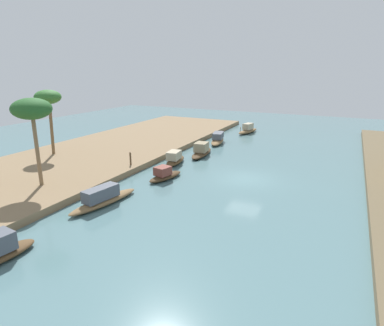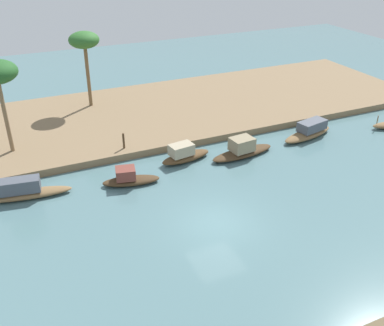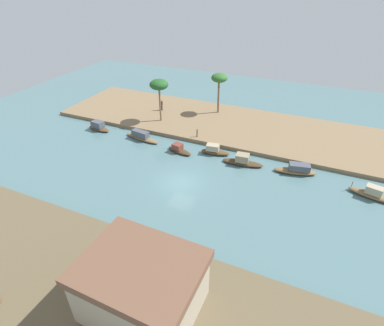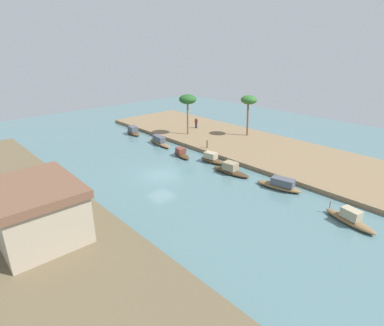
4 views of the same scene
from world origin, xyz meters
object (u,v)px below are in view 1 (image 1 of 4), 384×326
Objects in this scene: sampan_foreground at (175,159)px; sampan_upstream_small at (103,198)px; palm_tree_left_far at (32,110)px; sampan_with_tall_canopy at (202,151)px; sampan_near_left_bank at (218,139)px; palm_tree_left_near at (48,99)px; sampan_midstream at (165,175)px; sampan_with_red_awning at (248,130)px; mooring_post at (130,159)px.

sampan_foreground reaches higher than sampan_upstream_small.
sampan_with_tall_canopy is at bearing 156.49° from palm_tree_left_far.
sampan_near_left_bank is 0.78× the size of palm_tree_left_near.
sampan_upstream_small is 7.29m from palm_tree_left_far.
sampan_foreground is 9.36m from sampan_near_left_bank.
palm_tree_left_near reaches higher than sampan_near_left_bank.
palm_tree_left_far is at bearing -34.91° from sampan_midstream.
sampan_foreground is 12.02m from palm_tree_left_far.
mooring_post is (19.65, -4.04, 0.56)m from sampan_with_red_awning.
sampan_foreground is 0.60× the size of palm_tree_left_far.
palm_tree_left_far is at bearing -27.52° from sampan_near_left_bank.
sampan_with_red_awning is (-16.46, 1.68, -0.02)m from sampan_foreground.
mooring_post is at bearing 1.42° from sampan_with_red_awning.
palm_tree_left_far is (13.38, -5.82, 5.06)m from sampan_with_tall_canopy.
palm_tree_left_far reaches higher than sampan_upstream_small.
sampan_upstream_small is (26.18, -1.35, 0.01)m from sampan_with_red_awning.
sampan_with_red_awning is 12.84m from sampan_with_tall_canopy.
sampan_upstream_small is 0.89× the size of palm_tree_left_near.
palm_tree_left_near is at bearing -80.52° from sampan_midstream.
sampan_with_red_awning is at bearing 166.02° from sampan_foreground.
sampan_midstream is at bearing 11.97° from sampan_with_red_awning.
palm_tree_left_near is at bearing -64.72° from sampan_with_tall_canopy.
sampan_with_red_awning is 23.96m from palm_tree_left_near.
sampan_with_tall_canopy reaches higher than sampan_foreground.
mooring_post is at bearing 91.40° from palm_tree_left_near.
sampan_with_tall_canopy is at bearing 9.59° from sampan_with_red_awning.
sampan_foreground is 12.35m from palm_tree_left_near.
mooring_post is (6.84, -3.27, 0.55)m from sampan_with_tall_canopy.
palm_tree_left_near reaches higher than sampan_midstream.
sampan_upstream_small is at bearing 60.27° from palm_tree_left_near.
sampan_upstream_small is 5.83m from sampan_midstream.
sampan_midstream is at bearing -7.99° from sampan_near_left_bank.
mooring_post is (-6.53, -2.69, 0.55)m from sampan_upstream_small.
sampan_midstream is 13.10m from palm_tree_left_near.
mooring_post is at bearing -44.67° from sampan_foreground.
sampan_near_left_bank is 0.99× the size of sampan_with_tall_canopy.
palm_tree_left_near is 1.00× the size of palm_tree_left_far.
palm_tree_left_far reaches higher than sampan_with_tall_canopy.
sampan_with_tall_canopy is 4.46× the size of mooring_post.
sampan_midstream is at bearing 9.94° from sampan_foreground.
sampan_near_left_bank is 17.62m from palm_tree_left_near.
sampan_upstream_small is 19.07m from sampan_near_left_bank.
palm_tree_left_far is (6.34, 5.83, 0.01)m from palm_tree_left_near.
palm_tree_left_near is at bearing -53.15° from sampan_near_left_bank.
sampan_foreground is at bearing -149.67° from sampan_midstream.
sampan_with_red_awning is at bearing 165.88° from palm_tree_left_far.
mooring_post is 0.18× the size of palm_tree_left_near.
sampan_upstream_small is at bearing 90.22° from palm_tree_left_far.
sampan_midstream is at bearing -2.92° from sampan_with_tall_canopy.
sampan_with_tall_canopy is at bearing 121.14° from palm_tree_left_near.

